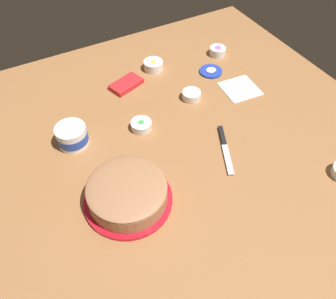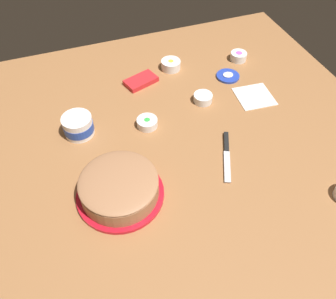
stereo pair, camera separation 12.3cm
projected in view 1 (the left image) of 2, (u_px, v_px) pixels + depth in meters
ground_plane at (186, 135)px, 1.33m from camera, size 1.54×1.54×0.00m
frosted_cake at (127, 193)px, 1.10m from camera, size 0.29×0.29×0.09m
frosting_tub at (72, 136)px, 1.27m from camera, size 0.12×0.12×0.08m
frosting_tub_lid at (211, 71)px, 1.59m from camera, size 0.10×0.10×0.02m
spreading_knife at (224, 145)px, 1.29m from camera, size 0.12×0.22×0.01m
sprinkle_bowl_yellow at (153, 65)px, 1.59m from camera, size 0.09×0.09×0.04m
sprinkle_bowl_green at (141, 125)px, 1.34m from camera, size 0.08×0.08×0.03m
sprinkle_bowl_blue at (191, 95)px, 1.46m from camera, size 0.08×0.08×0.03m
sprinkle_bowl_rainbow at (218, 51)px, 1.67m from camera, size 0.08×0.08×0.04m
candy_box_lower at (126, 84)px, 1.52m from camera, size 0.16×0.12×0.02m
paper_napkin at (240, 88)px, 1.51m from camera, size 0.16×0.16×0.01m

